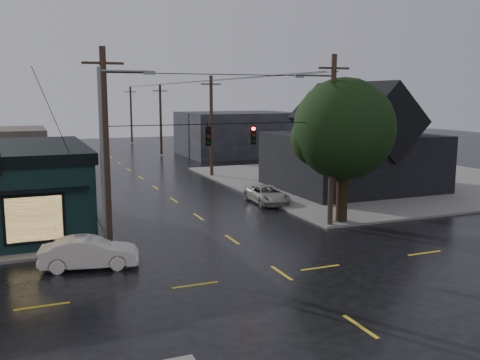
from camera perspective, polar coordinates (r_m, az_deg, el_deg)
name	(u,v)px	position (r m, az deg, el deg)	size (l,w,h in m)	color
ground_plane	(281,273)	(24.16, 4.44, -9.87)	(160.00, 160.00, 0.00)	black
sidewalk_ne	(378,180)	(51.11, 14.49, 0.04)	(28.00, 28.00, 0.15)	slate
ne_building	(352,136)	(45.29, 11.88, 4.61)	(12.60, 11.60, 8.75)	black
corner_tree	(344,129)	(32.82, 11.03, 5.32)	(6.16, 6.16, 8.75)	black
utility_pole_nw	(110,250)	(28.27, -13.68, -7.28)	(2.00, 0.32, 10.15)	#322316
utility_pole_ne	(330,227)	(32.68, 9.55, -4.93)	(2.00, 0.32, 10.15)	#322316
utility_pole_far_a	(212,177)	(51.83, -3.03, 0.35)	(2.00, 0.32, 9.65)	#322316
utility_pole_far_b	(162,155)	(70.87, -8.37, 2.61)	(2.00, 0.32, 9.15)	#322316
utility_pole_far_c	(132,143)	(90.32, -11.44, 3.90)	(2.00, 0.32, 9.15)	#322316
span_signal_assembly	(230,135)	(28.92, -1.05, 4.84)	(13.00, 0.48, 1.23)	black
streetlight_nw	(106,255)	(27.56, -14.08, -7.72)	(5.40, 0.30, 9.15)	slate
streetlight_ne	(331,223)	(33.51, 9.65, -4.58)	(5.40, 0.30, 9.15)	slate
bg_building_east	(237,134)	(70.68, -0.31, 4.97)	(14.00, 12.00, 5.60)	black
sedan_cream	(89,253)	(25.49, -15.78, -7.48)	(1.53, 4.39, 1.45)	silver
suv_silver	(267,195)	(39.02, 2.91, -1.56)	(2.14, 4.64, 1.29)	#A5A498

